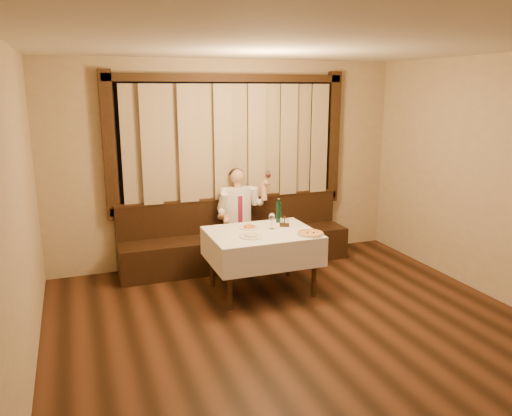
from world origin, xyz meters
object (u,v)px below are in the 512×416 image
object	(u,v)px
green_bottle	(279,212)
cruet_caddy	(284,223)
pasta_cream	(251,234)
banquette	(236,243)
dining_table	(262,240)
pasta_red	(249,226)
pizza	(310,233)
seated_man	(239,210)

from	to	relation	value
green_bottle	cruet_caddy	world-z (taller)	green_bottle
pasta_cream	banquette	bearing A→B (deg)	80.51
dining_table	green_bottle	size ratio (longest dim) A/B	4.08
banquette	pasta_cream	bearing A→B (deg)	-99.49
pasta_red	pasta_cream	size ratio (longest dim) A/B	0.91
pasta_cream	cruet_caddy	bearing A→B (deg)	27.52
banquette	cruet_caddy	xyz separation A→B (m)	(0.34, -0.91, 0.49)
green_bottle	cruet_caddy	distance (m)	0.23
banquette	pizza	distance (m)	1.49
green_bottle	pasta_red	bearing A→B (deg)	-162.96
banquette	seated_man	xyz separation A→B (m)	(0.03, -0.09, 0.49)
pasta_red	green_bottle	size ratio (longest dim) A/B	0.77
dining_table	pizza	size ratio (longest dim) A/B	3.97
banquette	cruet_caddy	world-z (taller)	banquette
banquette	seated_man	distance (m)	0.50
banquette	green_bottle	world-z (taller)	green_bottle
pizza	dining_table	bearing A→B (deg)	147.19
pasta_red	pasta_cream	bearing A→B (deg)	-106.70
cruet_caddy	seated_man	world-z (taller)	seated_man
pasta_cream	pasta_red	bearing A→B (deg)	73.30
pasta_red	seated_man	size ratio (longest dim) A/B	0.18
pasta_red	banquette	bearing A→B (deg)	83.68
dining_table	cruet_caddy	world-z (taller)	cruet_caddy
pizza	pasta_cream	xyz separation A→B (m)	(-0.68, 0.15, 0.02)
pasta_red	green_bottle	distance (m)	0.48
banquette	green_bottle	xyz separation A→B (m)	(0.35, -0.70, 0.58)
dining_table	green_bottle	bearing A→B (deg)	42.61
cruet_caddy	pasta_cream	bearing A→B (deg)	-130.13
green_bottle	cruet_caddy	size ratio (longest dim) A/B	2.37
pizza	cruet_caddy	xyz separation A→B (m)	(-0.14, 0.43, 0.03)
banquette	pasta_red	xyz separation A→B (m)	(-0.09, -0.84, 0.48)
pizza	seated_man	distance (m)	1.33
pasta_cream	dining_table	bearing A→B (deg)	39.78
banquette	pasta_red	world-z (taller)	banquette
pasta_cream	seated_man	xyz separation A→B (m)	(0.23, 1.10, 0.01)
pizza	pasta_cream	size ratio (longest dim) A/B	1.21
pasta_cream	green_bottle	bearing A→B (deg)	41.62
pasta_cream	seated_man	distance (m)	1.12
pasta_red	pasta_cream	world-z (taller)	pasta_cream
dining_table	green_bottle	xyz separation A→B (m)	(0.35, 0.32, 0.24)
dining_table	pasta_cream	world-z (taller)	pasta_cream
dining_table	pasta_red	world-z (taller)	pasta_red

